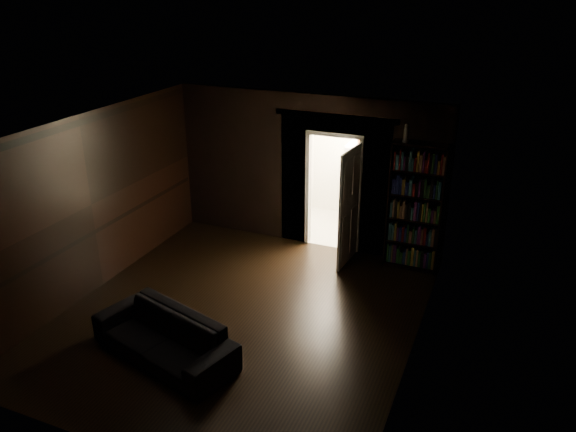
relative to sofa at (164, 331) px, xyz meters
name	(u,v)px	position (x,y,z in m)	size (l,w,h in m)	color
ground	(240,317)	(0.48, 1.20, -0.39)	(5.50, 5.50, 0.00)	black
room_walls	(268,187)	(0.47, 2.27, 1.29)	(5.02, 5.61, 2.84)	black
kitchen_alcove	(351,167)	(0.98, 5.07, 0.82)	(2.20, 1.80, 2.60)	beige
sofa	(164,331)	(0.00, 0.00, 0.00)	(2.05, 0.89, 0.79)	black
bookshelf	(415,207)	(2.48, 3.75, 0.71)	(0.90, 0.32, 2.20)	black
refrigerator	(366,184)	(1.22, 5.31, 0.43)	(0.74, 0.68, 1.65)	white
door	(349,207)	(1.42, 3.50, 0.63)	(0.85, 0.05, 2.05)	white
figurine	(406,133)	(2.23, 3.71, 1.95)	(0.10, 0.10, 0.30)	silver
bottles	(369,139)	(1.26, 5.21, 1.37)	(0.58, 0.07, 0.24)	black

